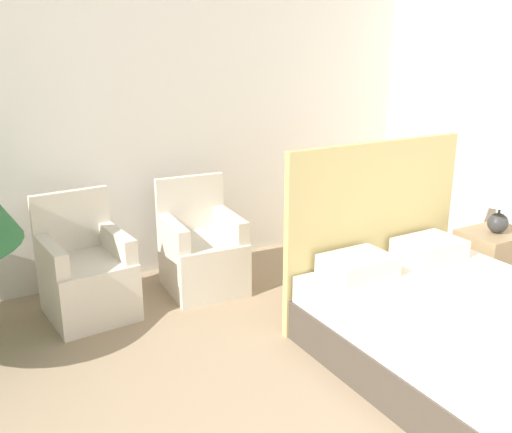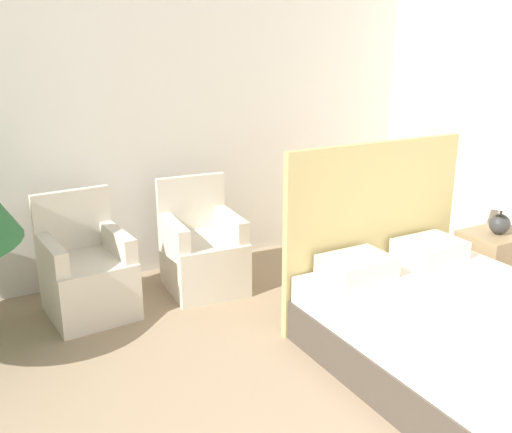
# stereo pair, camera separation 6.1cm
# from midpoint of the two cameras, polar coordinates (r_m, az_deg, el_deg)

# --- Properties ---
(wall_back) EXTENTS (10.00, 0.06, 2.90)m
(wall_back) POSITION_cam_midpoint_polar(r_m,az_deg,el_deg) (5.08, -11.01, 10.18)
(wall_back) COLOR silver
(wall_back) RESTS_ON ground_plane
(bed) EXTENTS (1.56, 2.22, 1.35)m
(bed) POSITION_cam_midpoint_polar(r_m,az_deg,el_deg) (3.89, 20.69, -11.09)
(bed) COLOR #4C4238
(bed) RESTS_ON ground_plane
(armchair_near_window_left) EXTENTS (0.65, 0.69, 0.93)m
(armchair_near_window_left) POSITION_cam_midpoint_polar(r_m,az_deg,el_deg) (4.60, -16.89, -5.95)
(armchair_near_window_left) COLOR beige
(armchair_near_window_left) RESTS_ON ground_plane
(armchair_near_window_right) EXTENTS (0.65, 0.69, 0.93)m
(armchair_near_window_right) POSITION_cam_midpoint_polar(r_m,az_deg,el_deg) (4.87, -5.75, -3.92)
(armchair_near_window_right) COLOR beige
(armchair_near_window_right) RESTS_ON ground_plane
(nightstand) EXTENTS (0.54, 0.43, 0.55)m
(nightstand) POSITION_cam_midpoint_polar(r_m,az_deg,el_deg) (5.15, 22.20, -4.26)
(nightstand) COLOR #937A56
(nightstand) RESTS_ON ground_plane
(table_lamp) EXTENTS (0.29, 0.29, 0.49)m
(table_lamp) POSITION_cam_midpoint_polar(r_m,az_deg,el_deg) (4.95, 23.01, 1.93)
(table_lamp) COLOR #333333
(table_lamp) RESTS_ON nightstand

